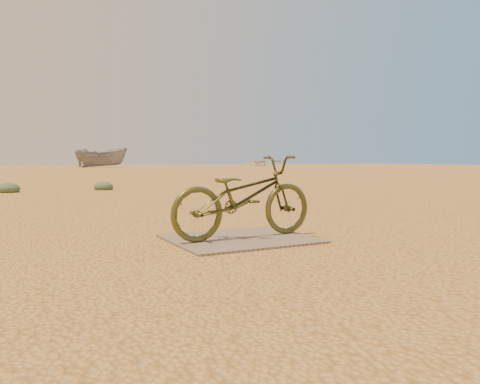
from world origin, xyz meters
name	(u,v)px	position (x,y,z in m)	size (l,w,h in m)	color
ground	(201,239)	(0.00, 0.00, 0.00)	(120.00, 120.00, 0.00)	tan
plywood_board	(240,239)	(0.31, -0.22, 0.01)	(1.33, 1.11, 0.02)	#816E5A
bicycle	(244,197)	(0.35, -0.23, 0.42)	(0.53, 1.51, 0.80)	#47491E
boat_mid_right	(102,158)	(7.33, 42.11, 0.95)	(1.84, 4.89, 1.89)	gray
boat_far_right	(258,162)	(26.65, 45.41, 0.50)	(3.42, 4.79, 0.99)	white
kale_a	(8,192)	(-1.53, 8.11, 0.00)	(0.54, 0.54, 0.30)	#516744
kale_b	(104,190)	(0.67, 8.04, 0.00)	(0.49, 0.49, 0.27)	#516744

